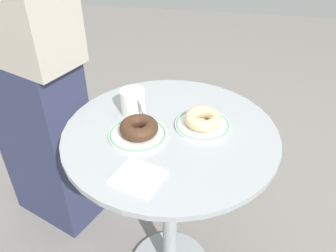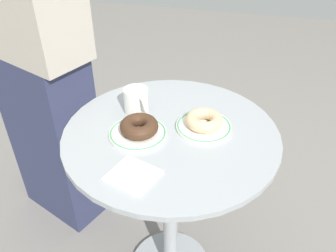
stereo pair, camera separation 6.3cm
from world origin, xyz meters
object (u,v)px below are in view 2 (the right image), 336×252
plate_left (138,133)px  plate_right (204,126)px  donut_glazed (204,120)px  paper_napkin (133,175)px  coffee_mug (137,101)px  donut_chocolate (139,126)px  cafe_table (171,181)px  person_figure (35,55)px

plate_left → plate_right: size_ratio=1.02×
donut_glazed → paper_napkin: 0.30m
plate_right → paper_napkin: plate_right is taller
plate_right → coffee_mug: bearing=170.8°
plate_right → donut_glazed: donut_glazed is taller
plate_left → paper_napkin: plate_left is taller
donut_chocolate → coffee_mug: bearing=111.0°
plate_left → plate_right: bearing=23.6°
plate_left → coffee_mug: coffee_mug is taller
cafe_table → donut_chocolate: size_ratio=6.19×
paper_napkin → coffee_mug: 0.31m
plate_left → paper_napkin: size_ratio=1.45×
donut_chocolate → plate_right: bearing=24.1°
cafe_table → paper_napkin: size_ratio=5.93×
plate_left → person_figure: (-0.50, 0.29, 0.08)m
cafe_table → plate_left: 0.25m
cafe_table → plate_right: bearing=24.6°
plate_right → donut_glazed: size_ratio=1.49×
donut_glazed → coffee_mug: 0.24m
coffee_mug → plate_left: bearing=-71.3°
cafe_table → coffee_mug: coffee_mug is taller
plate_left → person_figure: bearing=150.5°
paper_napkin → donut_chocolate: bearing=101.9°
plate_left → paper_napkin: (0.04, -0.18, -0.00)m
plate_right → coffee_mug: size_ratio=1.68×
cafe_table → person_figure: (-0.60, 0.25, 0.30)m
cafe_table → donut_chocolate: (-0.09, -0.04, 0.25)m
plate_right → donut_chocolate: 0.21m
plate_right → person_figure: (-0.70, 0.20, 0.08)m
plate_right → paper_napkin: bearing=-119.7°
paper_napkin → plate_left: bearing=103.5°
plate_left → plate_right: (0.19, 0.08, -0.00)m
donut_glazed → paper_napkin: (-0.15, -0.26, -0.03)m
donut_chocolate → paper_napkin: (0.04, -0.18, -0.03)m
plate_left → donut_chocolate: 0.03m
donut_chocolate → paper_napkin: bearing=-78.1°
coffee_mug → person_figure: person_figure is taller
plate_right → person_figure: size_ratio=0.11×
donut_glazed → plate_right: bearing=153.4°
cafe_table → coffee_mug: (-0.14, 0.08, 0.26)m
plate_left → coffee_mug: size_ratio=1.71×
cafe_table → person_figure: bearing=157.8°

